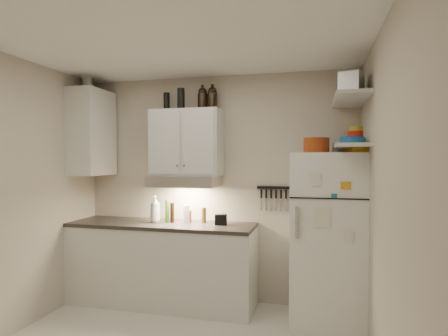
# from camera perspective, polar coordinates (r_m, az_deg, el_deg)

# --- Properties ---
(ceiling) EXTENTS (3.20, 3.00, 0.02)m
(ceiling) POSITION_cam_1_polar(r_m,az_deg,el_deg) (3.09, -9.12, 19.66)
(ceiling) COLOR white
(ceiling) RESTS_ON ground
(back_wall) EXTENTS (3.20, 0.02, 2.60)m
(back_wall) POSITION_cam_1_polar(r_m,az_deg,el_deg) (4.38, -1.23, -3.07)
(back_wall) COLOR #BCB3A1
(back_wall) RESTS_ON ground
(right_wall) EXTENTS (0.02, 3.00, 2.60)m
(right_wall) POSITION_cam_1_polar(r_m,az_deg,el_deg) (2.76, 23.61, -5.78)
(right_wall) COLOR #BCB3A1
(right_wall) RESTS_ON ground
(base_cabinet) EXTENTS (2.10, 0.60, 0.88)m
(base_cabinet) POSITION_cam_1_polar(r_m,az_deg,el_deg) (4.42, -9.44, -14.38)
(base_cabinet) COLOR silver
(base_cabinet) RESTS_ON floor
(countertop) EXTENTS (2.10, 0.62, 0.04)m
(countertop) POSITION_cam_1_polar(r_m,az_deg,el_deg) (4.32, -9.46, -8.50)
(countertop) COLOR #2D2927
(countertop) RESTS_ON base_cabinet
(upper_cabinet) EXTENTS (0.80, 0.33, 0.75)m
(upper_cabinet) POSITION_cam_1_polar(r_m,az_deg,el_deg) (4.29, -5.72, 3.84)
(upper_cabinet) COLOR silver
(upper_cabinet) RESTS_ON back_wall
(side_cabinet) EXTENTS (0.33, 0.55, 1.00)m
(side_cabinet) POSITION_cam_1_polar(r_m,az_deg,el_deg) (4.69, -19.51, 5.09)
(side_cabinet) COLOR silver
(side_cabinet) RESTS_ON left_wall
(range_hood) EXTENTS (0.76, 0.46, 0.12)m
(range_hood) POSITION_cam_1_polar(r_m,az_deg,el_deg) (4.24, -6.01, -2.01)
(range_hood) COLOR silver
(range_hood) RESTS_ON back_wall
(fridge) EXTENTS (0.70, 0.68, 1.70)m
(fridge) POSITION_cam_1_polar(r_m,az_deg,el_deg) (3.94, 15.45, -10.23)
(fridge) COLOR white
(fridge) RESTS_ON floor
(shelf_hi) EXTENTS (0.30, 0.95, 0.03)m
(shelf_hi) POSITION_cam_1_polar(r_m,az_deg,el_deg) (3.78, 18.71, 9.84)
(shelf_hi) COLOR silver
(shelf_hi) RESTS_ON right_wall
(shelf_lo) EXTENTS (0.30, 0.95, 0.03)m
(shelf_lo) POSITION_cam_1_polar(r_m,az_deg,el_deg) (3.74, 18.66, 3.16)
(shelf_lo) COLOR silver
(shelf_lo) RESTS_ON right_wall
(knife_strip) EXTENTS (0.42, 0.02, 0.03)m
(knife_strip) POSITION_cam_1_polar(r_m,az_deg,el_deg) (4.22, 7.90, -2.98)
(knife_strip) COLOR black
(knife_strip) RESTS_ON back_wall
(dutch_oven) EXTENTS (0.32, 0.32, 0.14)m
(dutch_oven) POSITION_cam_1_polar(r_m,az_deg,el_deg) (3.71, 13.89, 3.38)
(dutch_oven) COLOR maroon
(dutch_oven) RESTS_ON fridge
(book_stack) EXTENTS (0.25, 0.29, 0.08)m
(book_stack) POSITION_cam_1_polar(r_m,az_deg,el_deg) (3.72, 19.83, 2.87)
(book_stack) COLOR gold
(book_stack) RESTS_ON fridge
(spice_jar) EXTENTS (0.07, 0.07, 0.10)m
(spice_jar) POSITION_cam_1_polar(r_m,az_deg,el_deg) (3.78, 16.60, 3.01)
(spice_jar) COLOR silver
(spice_jar) RESTS_ON fridge
(stock_pot) EXTENTS (0.36, 0.36, 0.20)m
(stock_pot) POSITION_cam_1_polar(r_m,az_deg,el_deg) (4.16, 18.69, 10.68)
(stock_pot) COLOR silver
(stock_pot) RESTS_ON shelf_hi
(tin_a) EXTENTS (0.24, 0.23, 0.19)m
(tin_a) POSITION_cam_1_polar(r_m,az_deg,el_deg) (3.73, 18.90, 11.63)
(tin_a) COLOR #AAAAAD
(tin_a) RESTS_ON shelf_hi
(tin_b) EXTENTS (0.22, 0.22, 0.18)m
(tin_b) POSITION_cam_1_polar(r_m,az_deg,el_deg) (3.52, 18.76, 12.19)
(tin_b) COLOR #AAAAAD
(tin_b) RESTS_ON shelf_hi
(bowl_teal) EXTENTS (0.24, 0.24, 0.10)m
(bowl_teal) POSITION_cam_1_polar(r_m,az_deg,el_deg) (4.08, 18.97, 3.88)
(bowl_teal) COLOR #1C5E9E
(bowl_teal) RESTS_ON shelf_lo
(bowl_orange) EXTENTS (0.19, 0.19, 0.06)m
(bowl_orange) POSITION_cam_1_polar(r_m,az_deg,el_deg) (4.14, 19.58, 4.89)
(bowl_orange) COLOR red
(bowl_orange) RESTS_ON bowl_teal
(bowl_yellow) EXTENTS (0.15, 0.15, 0.05)m
(bowl_yellow) POSITION_cam_1_polar(r_m,az_deg,el_deg) (4.14, 19.59, 5.61)
(bowl_yellow) COLOR gold
(bowl_yellow) RESTS_ON bowl_orange
(plates) EXTENTS (0.28, 0.28, 0.06)m
(plates) POSITION_cam_1_polar(r_m,az_deg,el_deg) (3.66, 18.97, 3.89)
(plates) COLOR #1C5E9E
(plates) RESTS_ON shelf_lo
(growler_a) EXTENTS (0.15, 0.15, 0.26)m
(growler_a) POSITION_cam_1_polar(r_m,az_deg,el_deg) (4.34, -3.30, 10.54)
(growler_a) COLOR black
(growler_a) RESTS_ON upper_cabinet
(growler_b) EXTENTS (0.14, 0.14, 0.26)m
(growler_b) POSITION_cam_1_polar(r_m,az_deg,el_deg) (4.32, -1.78, 10.61)
(growler_b) COLOR black
(growler_b) RESTS_ON upper_cabinet
(thermos_a) EXTENTS (0.11, 0.11, 0.24)m
(thermos_a) POSITION_cam_1_polar(r_m,az_deg,el_deg) (4.34, -6.57, 10.41)
(thermos_a) COLOR black
(thermos_a) RESTS_ON upper_cabinet
(thermos_b) EXTENTS (0.09, 0.09, 0.21)m
(thermos_b) POSITION_cam_1_polar(r_m,az_deg,el_deg) (4.46, -8.74, 9.93)
(thermos_b) COLOR black
(thermos_b) RESTS_ON upper_cabinet
(side_jar) EXTENTS (0.13, 0.13, 0.15)m
(side_jar) POSITION_cam_1_polar(r_m,az_deg,el_deg) (4.79, -20.11, 11.94)
(side_jar) COLOR silver
(side_jar) RESTS_ON side_cabinet
(soap_bottle) EXTENTS (0.15, 0.15, 0.34)m
(soap_bottle) POSITION_cam_1_polar(r_m,az_deg,el_deg) (4.33, -10.45, -5.93)
(soap_bottle) COLOR silver
(soap_bottle) RESTS_ON countertop
(pepper_mill) EXTENTS (0.07, 0.07, 0.17)m
(pepper_mill) POSITION_cam_1_polar(r_m,az_deg,el_deg) (4.26, -3.11, -7.18)
(pepper_mill) COLOR brown
(pepper_mill) RESTS_ON countertop
(oil_bottle) EXTENTS (0.05, 0.05, 0.26)m
(oil_bottle) POSITION_cam_1_polar(r_m,az_deg,el_deg) (4.31, -8.65, -6.52)
(oil_bottle) COLOR #385F17
(oil_bottle) RESTS_ON countertop
(vinegar_bottle) EXTENTS (0.06, 0.06, 0.23)m
(vinegar_bottle) POSITION_cam_1_polar(r_m,az_deg,el_deg) (4.30, -7.90, -6.75)
(vinegar_bottle) COLOR black
(vinegar_bottle) RESTS_ON countertop
(clear_bottle) EXTENTS (0.09, 0.09, 0.20)m
(clear_bottle) POSITION_cam_1_polar(r_m,az_deg,el_deg) (4.25, -5.74, -7.00)
(clear_bottle) COLOR silver
(clear_bottle) RESTS_ON countertop
(red_jar) EXTENTS (0.07, 0.07, 0.14)m
(red_jar) POSITION_cam_1_polar(r_m,az_deg,el_deg) (4.31, -5.43, -7.32)
(red_jar) COLOR maroon
(red_jar) RESTS_ON countertop
(caddy) EXTENTS (0.15, 0.13, 0.11)m
(caddy) POSITION_cam_1_polar(r_m,az_deg,el_deg) (4.13, -0.49, -7.85)
(caddy) COLOR black
(caddy) RESTS_ON countertop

